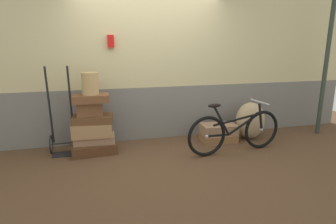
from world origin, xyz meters
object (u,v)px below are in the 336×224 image
at_px(suitcase_1, 95,139).
at_px(burlap_sack, 250,121).
at_px(suitcase_0, 94,148).
at_px(suitcase_7, 219,129).
at_px(bicycle, 235,131).
at_px(suitcase_6, 218,138).
at_px(wicker_basket, 90,84).
at_px(suitcase_3, 93,119).
at_px(suitcase_4, 89,109).
at_px(suitcase_2, 92,129).
at_px(suitcase_5, 91,98).
at_px(luggage_trolley, 63,134).

xyz_separation_m(suitcase_1, burlap_sack, (2.77, -0.01, 0.11)).
height_order(suitcase_0, suitcase_1, suitcase_1).
xyz_separation_m(suitcase_0, suitcase_7, (2.16, 0.01, 0.14)).
relative_size(suitcase_0, bicycle, 0.42).
xyz_separation_m(suitcase_6, wicker_basket, (-2.16, 0.01, 1.05)).
distance_m(suitcase_3, burlap_sack, 2.79).
bearing_deg(suitcase_4, suitcase_7, -3.49).
relative_size(suitcase_2, suitcase_5, 1.12).
xyz_separation_m(suitcase_7, bicycle, (0.03, -0.54, 0.12)).
height_order(suitcase_1, suitcase_6, suitcase_1).
relative_size(suitcase_5, bicycle, 0.33).
bearing_deg(suitcase_6, suitcase_3, -179.48).
relative_size(suitcase_4, suitcase_7, 0.63).
bearing_deg(suitcase_6, burlap_sack, 2.77).
relative_size(suitcase_5, luggage_trolley, 0.39).
height_order(suitcase_2, suitcase_5, suitcase_5).
bearing_deg(burlap_sack, suitcase_7, -179.52).
bearing_deg(luggage_trolley, suitcase_4, -12.90).
height_order(suitcase_2, luggage_trolley, luggage_trolley).
distance_m(suitcase_0, bicycle, 2.27).
distance_m(wicker_basket, bicycle, 2.39).
xyz_separation_m(suitcase_6, luggage_trolley, (-2.63, 0.12, 0.25)).
bearing_deg(suitcase_2, suitcase_5, 17.71).
bearing_deg(luggage_trolley, bicycle, -13.72).
relative_size(suitcase_3, suitcase_7, 0.99).
height_order(suitcase_5, suitcase_7, suitcase_5).
distance_m(luggage_trolley, burlap_sack, 3.26).
bearing_deg(suitcase_7, burlap_sack, 3.28).
bearing_deg(bicycle, suitcase_5, 166.37).
height_order(burlap_sack, bicycle, bicycle).
relative_size(suitcase_1, suitcase_6, 1.04).
xyz_separation_m(suitcase_0, suitcase_6, (2.16, 0.01, -0.01)).
xyz_separation_m(suitcase_5, bicycle, (2.20, -0.53, -0.54)).
bearing_deg(suitcase_5, suitcase_3, 71.23).
xyz_separation_m(suitcase_3, burlap_sack, (2.78, -0.02, -0.22)).
relative_size(suitcase_6, wicker_basket, 1.78).
distance_m(suitcase_4, suitcase_5, 0.17).
distance_m(suitcase_2, bicycle, 2.27).
relative_size(suitcase_0, suitcase_2, 1.13).
bearing_deg(burlap_sack, suitcase_6, -178.69).
relative_size(suitcase_7, burlap_sack, 0.92).
bearing_deg(suitcase_2, suitcase_0, -16.91).
relative_size(suitcase_0, suitcase_5, 1.27).
bearing_deg(suitcase_4, burlap_sack, -3.32).
bearing_deg(suitcase_0, suitcase_2, 156.52).
relative_size(burlap_sack, bicycle, 0.41).
bearing_deg(burlap_sack, luggage_trolley, 178.14).
distance_m(suitcase_1, wicker_basket, 0.89).
bearing_deg(suitcase_5, luggage_trolley, 166.60).
height_order(suitcase_1, suitcase_4, suitcase_4).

